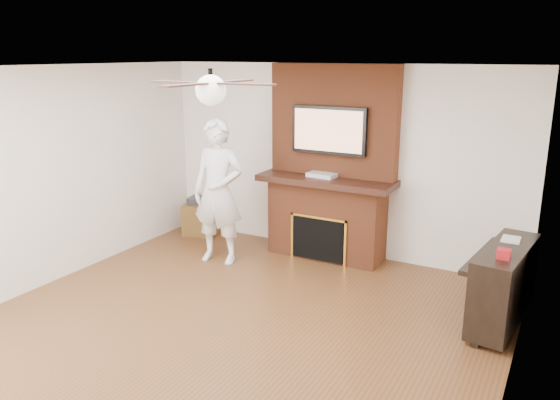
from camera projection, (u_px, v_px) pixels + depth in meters
The scene contains 12 objects.
room_shell at pixel (215, 212), 4.87m from camera, with size 5.36×5.86×2.86m.
fireplace at pixel (329, 182), 7.09m from camera, with size 1.78×0.64×2.50m.
tv at pixel (329, 130), 6.88m from camera, with size 1.00×0.08×0.60m.
ceiling_fan at pixel (211, 89), 4.59m from camera, with size 1.21×1.21×0.31m.
person at pixel (218, 192), 6.90m from camera, with size 0.68×0.45×1.85m, color white.
side_table at pixel (203, 217), 8.16m from camera, with size 0.58×0.58×0.56m.
piano at pixel (503, 284), 5.34m from camera, with size 0.60×1.28×0.91m.
cable_box at pixel (322, 175), 7.01m from camera, with size 0.36×0.21×0.05m, color silver.
candle_orange at pixel (306, 252), 7.27m from camera, with size 0.06×0.06×0.11m, color #DD4E1A.
candle_green at pixel (320, 255), 7.20m from camera, with size 0.07×0.07×0.09m, color #2F7638.
candle_cream at pixel (325, 256), 7.13m from camera, with size 0.07×0.07×0.12m, color #C0AD98.
candle_blue at pixel (339, 260), 7.04m from camera, with size 0.06×0.06×0.09m, color #365AA4.
Camera 1 is at (2.75, -3.82, 2.62)m, focal length 35.00 mm.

